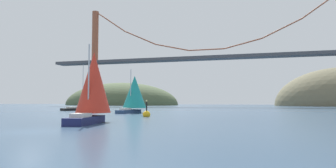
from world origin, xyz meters
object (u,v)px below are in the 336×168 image
(sailboat_red_spinnaker, at_px, (89,90))
(sailboat_scarlet_sail, at_px, (93,86))
(sailboat_teal_sail, at_px, (134,93))
(channel_buoy, at_px, (147,114))

(sailboat_red_spinnaker, height_order, sailboat_scarlet_sail, sailboat_red_spinnaker)
(sailboat_red_spinnaker, bearing_deg, sailboat_teal_sail, -35.33)
(sailboat_red_spinnaker, bearing_deg, channel_buoy, -45.53)
(sailboat_scarlet_sail, xyz_separation_m, channel_buoy, (1.58, 12.24, -3.48))
(sailboat_teal_sail, distance_m, sailboat_scarlet_sail, 25.08)
(sailboat_teal_sail, bearing_deg, channel_buoy, -60.64)
(sailboat_red_spinnaker, relative_size, channel_buoy, 4.24)
(sailboat_red_spinnaker, distance_m, sailboat_teal_sail, 20.77)
(sailboat_teal_sail, xyz_separation_m, sailboat_scarlet_sail, (5.33, -24.51, 0.04))
(sailboat_red_spinnaker, height_order, sailboat_teal_sail, sailboat_red_spinnaker)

